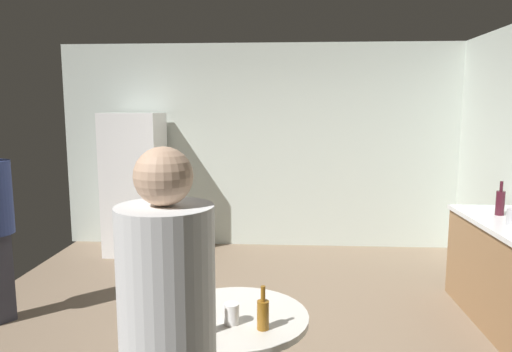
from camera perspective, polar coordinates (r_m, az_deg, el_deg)
name	(u,v)px	position (r m, az deg, el deg)	size (l,w,h in m)	color
ground_plane	(244,341)	(4.06, -1.45, -19.66)	(5.20, 5.20, 0.10)	#7A6651
wall_back	(261,146)	(6.23, 0.56, 3.65)	(5.32, 0.06, 2.70)	beige
refrigerator	(135,184)	(6.16, -14.63, -0.90)	(0.70, 0.68, 1.80)	white
wine_bottle_on_counter	(500,202)	(4.73, 27.80, -2.86)	(0.08, 0.08, 0.31)	#3F141E
foreground_table	(236,333)	(2.70, -2.48, -18.67)	(0.80, 0.80, 0.73)	beige
beer_bottle_amber	(263,314)	(2.46, 0.86, -16.54)	(0.06, 0.06, 0.23)	#8C5919
beer_bottle_brown	(204,318)	(2.44, -6.37, -16.90)	(0.06, 0.06, 0.23)	#593314
plastic_cup_white	(232,314)	(2.53, -3.01, -16.53)	(0.08, 0.08, 0.11)	white
person_in_white_shirt	(168,347)	(1.78, -10.71, -19.94)	(0.45, 0.45, 1.73)	#2D2D38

